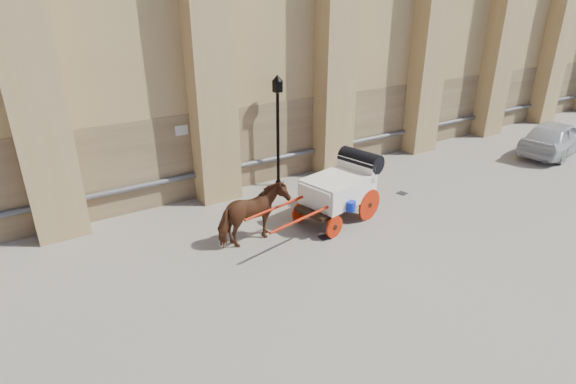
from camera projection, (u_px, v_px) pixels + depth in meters
ground at (299, 231)px, 13.55m from camera, size 90.00×90.00×0.00m
horse at (253, 215)px, 12.59m from camera, size 2.13×1.14×1.73m
carriage at (342, 186)px, 13.93m from camera, size 4.83×2.16×2.05m
street_lamp at (278, 129)px, 16.00m from camera, size 0.38×0.38×4.08m
car_a at (555, 137)px, 19.96m from camera, size 4.75×2.58×1.53m
drain_grate_near at (325, 238)px, 13.15m from camera, size 0.36×0.36×0.01m
drain_grate_far at (402, 193)px, 16.15m from camera, size 0.37×0.37×0.01m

